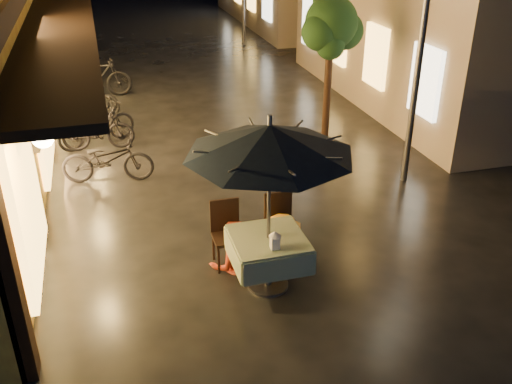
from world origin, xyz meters
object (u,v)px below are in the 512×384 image
object	(u,v)px
cafe_table	(268,249)
person_orange	(232,224)
patio_umbrella	(270,140)
table_lantern	(275,239)
bicycle_0	(108,159)
streetlamp_near	(424,22)
person_yellow	(283,217)

from	to	relation	value
cafe_table	person_orange	bearing A→B (deg)	120.85
cafe_table	patio_umbrella	xyz separation A→B (m)	(0.00, 0.00, 1.56)
patio_umbrella	table_lantern	xyz separation A→B (m)	(-0.00, -0.28, -1.23)
table_lantern	bicycle_0	bearing A→B (deg)	114.24
streetlamp_near	person_orange	size ratio (longest dim) A/B	3.00
person_yellow	bicycle_0	size ratio (longest dim) A/B	0.88
streetlamp_near	patio_umbrella	distance (m)	4.34
table_lantern	cafe_table	bearing A→B (deg)	90.00
patio_umbrella	bicycle_0	distance (m)	4.73
person_orange	bicycle_0	world-z (taller)	person_orange
patio_umbrella	streetlamp_near	bearing A→B (deg)	36.03
streetlamp_near	person_yellow	distance (m)	4.27
cafe_table	person_orange	size ratio (longest dim) A/B	0.70
person_orange	person_yellow	bearing A→B (deg)	170.04
patio_umbrella	person_yellow	world-z (taller)	patio_umbrella
streetlamp_near	table_lantern	distance (m)	4.87
table_lantern	bicycle_0	distance (m)	4.69
streetlamp_near	person_yellow	size ratio (longest dim) A/B	2.84
patio_umbrella	person_orange	size ratio (longest dim) A/B	1.75
streetlamp_near	person_orange	world-z (taller)	streetlamp_near
streetlamp_near	bicycle_0	distance (m)	6.09
patio_umbrella	cafe_table	bearing A→B (deg)	180.00
person_orange	table_lantern	bearing A→B (deg)	108.88
person_orange	bicycle_0	bearing A→B (deg)	-68.37
cafe_table	person_orange	world-z (taller)	person_orange
streetlamp_near	cafe_table	xyz separation A→B (m)	(-3.45, -2.51, -2.33)
patio_umbrella	bicycle_0	bearing A→B (deg)	115.75
table_lantern	person_orange	distance (m)	0.97
streetlamp_near	person_orange	xyz separation A→B (m)	(-3.81, -1.92, -2.21)
cafe_table	table_lantern	xyz separation A→B (m)	(0.00, -0.28, 0.33)
streetlamp_near	person_yellow	xyz separation A→B (m)	(-3.09, -2.00, -2.17)
bicycle_0	person_orange	bearing A→B (deg)	-145.53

